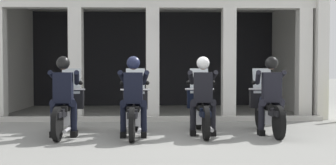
% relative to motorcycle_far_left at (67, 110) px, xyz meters
% --- Properties ---
extents(ground_plane, '(80.00, 80.00, 0.00)m').
position_rel_motorcycle_far_left_xyz_m(ground_plane, '(2.06, 2.84, -0.50)').
color(ground_plane, gray).
extents(station_building, '(9.22, 4.61, 3.53)m').
position_rel_motorcycle_far_left_xyz_m(station_building, '(1.73, 4.88, 1.70)').
color(station_building, black).
rests_on(station_building, ground).
extents(kerb_strip, '(8.72, 0.24, 0.12)m').
position_rel_motorcycle_far_left_xyz_m(kerb_strip, '(1.73, 2.08, -0.44)').
color(kerb_strip, '#B7B5AD').
rests_on(kerb_strip, ground).
extents(motorcycle_far_left, '(0.62, 2.04, 1.35)m').
position_rel_motorcycle_far_left_xyz_m(motorcycle_far_left, '(0.00, 0.00, 0.00)').
color(motorcycle_far_left, black).
rests_on(motorcycle_far_left, ground).
extents(police_officer_far_left, '(0.63, 0.61, 1.58)m').
position_rel_motorcycle_far_left_xyz_m(police_officer_far_left, '(-0.00, -0.28, 0.44)').
color(police_officer_far_left, black).
rests_on(police_officer_far_left, ground).
extents(motorcycle_center_left, '(0.62, 2.04, 1.35)m').
position_rel_motorcycle_far_left_xyz_m(motorcycle_center_left, '(1.38, -0.11, 0.00)').
color(motorcycle_center_left, black).
rests_on(motorcycle_center_left, ground).
extents(police_officer_center_left, '(0.63, 0.61, 1.58)m').
position_rel_motorcycle_far_left_xyz_m(police_officer_center_left, '(1.38, -0.39, 0.44)').
color(police_officer_center_left, black).
rests_on(police_officer_center_left, ground).
extents(motorcycle_center_right, '(0.62, 2.04, 1.35)m').
position_rel_motorcycle_far_left_xyz_m(motorcycle_center_right, '(2.75, 0.08, 0.00)').
color(motorcycle_center_right, black).
rests_on(motorcycle_center_right, ground).
extents(police_officer_center_right, '(0.63, 0.61, 1.58)m').
position_rel_motorcycle_far_left_xyz_m(police_officer_center_right, '(2.75, -0.21, 0.44)').
color(police_officer_center_right, black).
rests_on(police_officer_center_right, ground).
extents(motorcycle_far_right, '(0.62, 2.04, 1.35)m').
position_rel_motorcycle_far_left_xyz_m(motorcycle_far_right, '(4.13, 0.07, 0.00)').
color(motorcycle_far_right, black).
rests_on(motorcycle_far_right, ground).
extents(police_officer_far_right, '(0.63, 0.61, 1.58)m').
position_rel_motorcycle_far_left_xyz_m(police_officer_far_right, '(4.13, -0.21, 0.44)').
color(police_officer_far_right, black).
rests_on(police_officer_far_right, ground).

